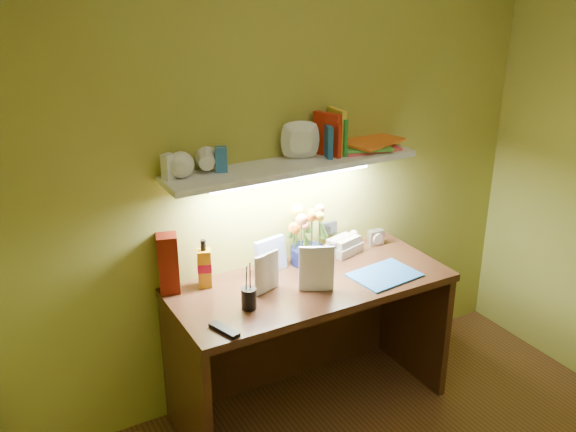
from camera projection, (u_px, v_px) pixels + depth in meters
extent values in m
cube|color=#381E0F|center=(310.00, 346.00, 3.31)|extent=(1.40, 0.60, 0.75)
cube|color=#BABABF|center=(376.00, 237.00, 3.56)|extent=(0.09, 0.05, 0.09)
cube|color=#5F1307|center=(168.00, 264.00, 3.02)|extent=(0.12, 0.12, 0.29)
cylinder|color=black|center=(249.00, 292.00, 2.89)|extent=(0.08, 0.08, 0.17)
cube|color=black|center=(224.00, 330.00, 2.74)|extent=(0.09, 0.16, 0.02)
cube|color=#2D6BB5|center=(384.00, 275.00, 3.22)|extent=(0.35, 0.27, 0.01)
imported|color=beige|center=(255.00, 278.00, 2.99)|extent=(0.15, 0.05, 0.20)
imported|color=white|center=(299.00, 269.00, 3.03)|extent=(0.16, 0.09, 0.23)
cube|color=white|center=(294.00, 166.00, 3.10)|extent=(1.30, 0.25, 0.03)
imported|color=white|center=(182.00, 172.00, 2.82)|extent=(0.15, 0.15, 0.09)
imported|color=white|center=(207.00, 165.00, 2.89)|extent=(0.15, 0.15, 0.10)
imported|color=white|center=(301.00, 157.00, 3.11)|extent=(0.25, 0.25, 0.05)
cube|color=white|center=(168.00, 167.00, 2.84)|extent=(0.07, 0.06, 0.12)
cube|color=#2D6BB5|center=(221.00, 159.00, 2.94)|extent=(0.07, 0.06, 0.12)
cube|color=red|center=(327.00, 134.00, 3.17)|extent=(0.09, 0.15, 0.22)
cube|color=yellow|center=(337.00, 131.00, 3.20)|extent=(0.03, 0.14, 0.23)
cube|color=#205998|center=(328.00, 141.00, 3.16)|extent=(0.06, 0.12, 0.16)
cube|color=#258B37|center=(338.00, 136.00, 3.19)|extent=(0.05, 0.12, 0.19)
cube|color=red|center=(332.00, 140.00, 3.17)|extent=(0.04, 0.12, 0.17)
cube|color=#DD475A|center=(365.00, 147.00, 3.33)|extent=(0.34, 0.27, 0.01)
cube|color=#50BD49|center=(363.00, 146.00, 3.30)|extent=(0.32, 0.28, 0.01)
cube|color=orange|center=(370.00, 141.00, 3.34)|extent=(0.37, 0.32, 0.01)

